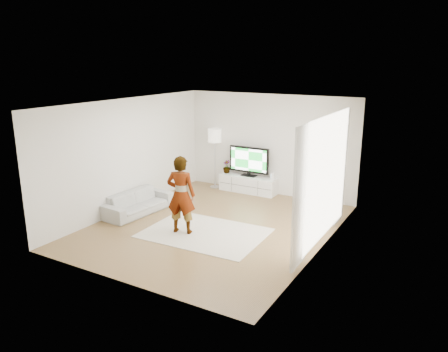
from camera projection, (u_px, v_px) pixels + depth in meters
The scene contains 17 objects.
floor at pixel (214, 226), 10.02m from camera, with size 6.00×6.00×0.00m, color olive.
ceiling at pixel (213, 103), 9.29m from camera, with size 6.00×6.00×0.00m, color white.
wall_left at pixel (128, 155), 10.86m from camera, with size 0.02×6.00×2.80m, color silver.
wall_right at pixel (324, 183), 8.45m from camera, with size 0.02×6.00×2.80m, color silver.
wall_back at pixel (269, 145), 12.16m from camera, with size 5.00×0.02×2.80m, color silver.
wall_front at pixel (119, 205), 7.15m from camera, with size 5.00×0.02×2.80m, color silver.
window at pixel (328, 177), 8.69m from camera, with size 0.01×2.60×2.50m, color white.
curtain_near at pixel (301, 198), 7.67m from camera, with size 0.04×0.70×2.60m, color white.
curtain_far at pixel (341, 167), 9.85m from camera, with size 0.04×0.70×2.60m, color white.
media_console at pixel (248, 184), 12.52m from camera, with size 1.68×0.48×0.47m.
television at pixel (249, 160), 12.37m from camera, with size 1.21×0.24×0.84m.
game_console at pixel (272, 176), 12.08m from camera, with size 0.07×0.15×0.19m.
potted_plant at pixel (227, 167), 12.76m from camera, with size 0.21×0.21×0.38m, color #3F7238.
rug at pixel (205, 233), 9.62m from camera, with size 2.60×1.87×0.01m, color beige.
player at pixel (181, 195), 9.43m from camera, with size 0.63×0.41×1.73m, color #334772.
sofa at pixel (138, 202), 10.82m from camera, with size 1.85×0.72×0.54m, color #AEAEA9.
floor_lamp at pixel (215, 138), 12.66m from camera, with size 0.39×0.39×1.75m.
Camera 1 is at (4.88, -8.00, 3.73)m, focal length 35.00 mm.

